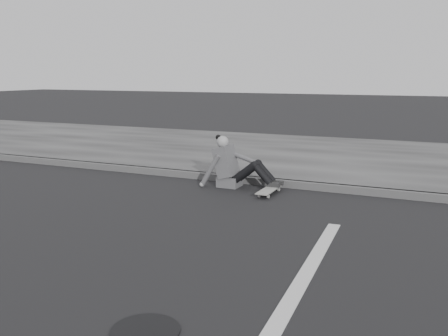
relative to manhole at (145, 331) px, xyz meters
The scene contains 6 objects.
ground 3.05m from the manhole, 125.53° to the left, with size 80.00×80.00×0.00m, color black.
curb 5.37m from the manhole, 109.30° to the left, with size 24.00×0.16×0.12m, color #454545.
sidewalk 8.28m from the manhole, 102.38° to the left, with size 24.00×6.00×0.12m, color #3A3A3A.
manhole is the anchor object (origin of this frame).
skateboard 4.50m from the manhole, 97.23° to the left, with size 0.20×0.78×0.09m.
seated_woman 4.90m from the manhole, 105.45° to the left, with size 1.38×0.46×0.88m.
Camera 1 is at (3.72, -5.38, 1.91)m, focal length 40.00 mm.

